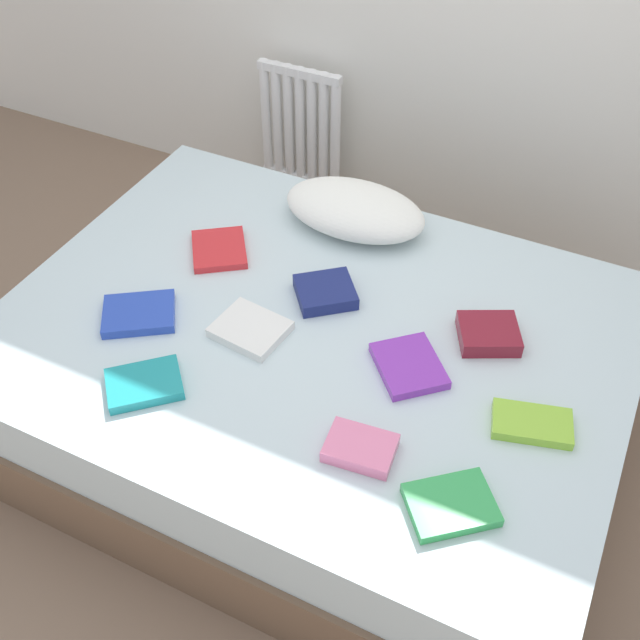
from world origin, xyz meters
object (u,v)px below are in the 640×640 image
(radiator, at_px, (300,128))
(textbook_purple, at_px, (409,366))
(textbook_lime, at_px, (532,424))
(textbook_navy, at_px, (325,292))
(pillow, at_px, (355,209))
(textbook_red, at_px, (219,249))
(textbook_maroon, at_px, (488,334))
(textbook_white, at_px, (250,329))
(textbook_teal, at_px, (144,384))
(textbook_green, at_px, (451,505))
(bed, at_px, (314,378))
(textbook_blue, at_px, (139,314))
(textbook_pink, at_px, (360,448))

(radiator, xyz_separation_m, textbook_purple, (1.00, -1.24, 0.09))
(textbook_lime, xyz_separation_m, textbook_navy, (-0.75, 0.23, 0.01))
(pillow, relative_size, textbook_purple, 2.43)
(textbook_red, distance_m, textbook_maroon, 0.98)
(pillow, distance_m, textbook_white, 0.66)
(textbook_teal, relative_size, textbook_green, 0.99)
(bed, height_order, textbook_red, textbook_red)
(radiator, xyz_separation_m, pillow, (0.56, -0.66, 0.15))
(textbook_purple, relative_size, textbook_navy, 1.18)
(textbook_blue, relative_size, textbook_teal, 1.05)
(radiator, height_order, textbook_teal, radiator)
(radiator, height_order, pillow, radiator)
(textbook_navy, bearing_deg, radiator, 81.97)
(radiator, distance_m, pillow, 0.88)
(textbook_pink, distance_m, textbook_teal, 0.66)
(radiator, xyz_separation_m, textbook_navy, (0.64, -1.06, 0.10))
(textbook_purple, height_order, textbook_maroon, textbook_maroon)
(textbook_pink, distance_m, textbook_purple, 0.34)
(textbook_green, bearing_deg, textbook_purple, 84.21)
(radiator, relative_size, textbook_red, 2.64)
(textbook_lime, relative_size, textbook_purple, 1.00)
(textbook_pink, height_order, textbook_maroon, textbook_maroon)
(radiator, relative_size, textbook_maroon, 3.17)
(textbook_white, xyz_separation_m, textbook_navy, (0.14, 0.25, 0.01))
(textbook_red, bearing_deg, pillow, 99.03)
(textbook_blue, distance_m, textbook_navy, 0.60)
(textbook_maroon, bearing_deg, textbook_teal, -169.43)
(textbook_teal, relative_size, textbook_maroon, 1.18)
(textbook_red, xyz_separation_m, textbook_maroon, (0.98, -0.00, 0.01))
(textbook_purple, relative_size, textbook_green, 1.00)
(textbook_purple, height_order, textbook_navy, textbook_navy)
(pillow, distance_m, textbook_purple, 0.73)
(textbook_blue, xyz_separation_m, textbook_maroon, (1.03, 0.39, 0.01))
(bed, height_order, textbook_lime, textbook_lime)
(textbook_red, bearing_deg, textbook_lime, 41.51)
(textbook_lime, height_order, textbook_red, textbook_lime)
(bed, height_order, textbook_green, textbook_green)
(radiator, xyz_separation_m, textbook_blue, (0.15, -1.41, 0.10))
(bed, bearing_deg, textbook_green, -35.95)
(textbook_teal, height_order, textbook_green, textbook_teal)
(textbook_maroon, bearing_deg, textbook_blue, 174.53)
(textbook_navy, bearing_deg, textbook_purple, -65.28)
(textbook_pink, bearing_deg, textbook_maroon, 65.81)
(textbook_white, xyz_separation_m, textbook_maroon, (0.68, 0.30, 0.01))
(textbook_white, xyz_separation_m, textbook_green, (0.77, -0.33, 0.00))
(textbook_pink, height_order, textbook_red, textbook_pink)
(pillow, height_order, textbook_red, pillow)
(textbook_white, height_order, textbook_blue, same)
(pillow, relative_size, textbook_red, 2.43)
(bed, relative_size, textbook_blue, 8.88)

